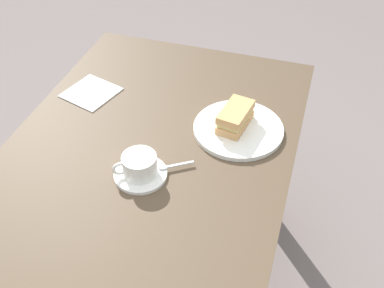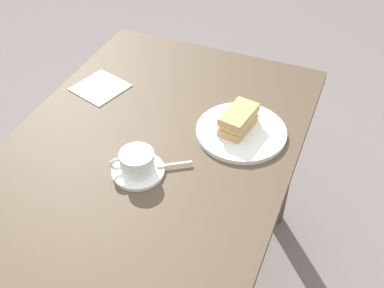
{
  "view_description": "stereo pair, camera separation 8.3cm",
  "coord_description": "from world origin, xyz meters",
  "px_view_note": "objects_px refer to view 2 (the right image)",
  "views": [
    {
      "loc": [
        -0.82,
        -0.4,
        1.63
      ],
      "look_at": [
        0.08,
        -0.12,
        0.77
      ],
      "focal_mm": 43.35,
      "sensor_mm": 36.0,
      "label": 1
    },
    {
      "loc": [
        -0.79,
        -0.48,
        1.63
      ],
      "look_at": [
        0.08,
        -0.12,
        0.77
      ],
      "focal_mm": 43.35,
      "sensor_mm": 36.0,
      "label": 2
    }
  ],
  "objects_px": {
    "coffee_saucer": "(138,171)",
    "spoon": "(168,165)",
    "dining_table": "(143,194)",
    "coffee_cup": "(137,161)",
    "sandwich_front": "(238,120)",
    "sandwich_plate": "(241,132)",
    "napkin": "(100,88)"
  },
  "relations": [
    {
      "from": "dining_table",
      "to": "sandwich_front",
      "type": "relative_size",
      "value": 9.16
    },
    {
      "from": "spoon",
      "to": "napkin",
      "type": "distance_m",
      "value": 0.44
    },
    {
      "from": "dining_table",
      "to": "spoon",
      "type": "xyz_separation_m",
      "value": [
        -0.0,
        -0.09,
        0.16
      ]
    },
    {
      "from": "coffee_cup",
      "to": "coffee_saucer",
      "type": "bearing_deg",
      "value": -57.18
    },
    {
      "from": "coffee_cup",
      "to": "spoon",
      "type": "relative_size",
      "value": 1.23
    },
    {
      "from": "sandwich_plate",
      "to": "sandwich_front",
      "type": "xyz_separation_m",
      "value": [
        0.0,
        0.01,
        0.04
      ]
    },
    {
      "from": "coffee_saucer",
      "to": "spoon",
      "type": "bearing_deg",
      "value": -56.7
    },
    {
      "from": "coffee_saucer",
      "to": "spoon",
      "type": "distance_m",
      "value": 0.08
    },
    {
      "from": "dining_table",
      "to": "sandwich_plate",
      "type": "relative_size",
      "value": 4.77
    },
    {
      "from": "coffee_cup",
      "to": "dining_table",
      "type": "bearing_deg",
      "value": 21.84
    },
    {
      "from": "coffee_saucer",
      "to": "spoon",
      "type": "height_order",
      "value": "spoon"
    },
    {
      "from": "spoon",
      "to": "sandwich_front",
      "type": "bearing_deg",
      "value": -30.36
    },
    {
      "from": "sandwich_plate",
      "to": "coffee_cup",
      "type": "xyz_separation_m",
      "value": [
        -0.26,
        0.21,
        0.03
      ]
    },
    {
      "from": "napkin",
      "to": "spoon",
      "type": "bearing_deg",
      "value": -124.99
    },
    {
      "from": "dining_table",
      "to": "sandwich_plate",
      "type": "height_order",
      "value": "sandwich_plate"
    },
    {
      "from": "napkin",
      "to": "sandwich_front",
      "type": "bearing_deg",
      "value": -94.39
    },
    {
      "from": "dining_table",
      "to": "sandwich_front",
      "type": "bearing_deg",
      "value": -44.78
    },
    {
      "from": "sandwich_front",
      "to": "napkin",
      "type": "height_order",
      "value": "sandwich_front"
    },
    {
      "from": "sandwich_front",
      "to": "dining_table",
      "type": "bearing_deg",
      "value": 135.22
    },
    {
      "from": "sandwich_front",
      "to": "coffee_saucer",
      "type": "distance_m",
      "value": 0.33
    },
    {
      "from": "spoon",
      "to": "sandwich_plate",
      "type": "bearing_deg",
      "value": -33.33
    },
    {
      "from": "sandwich_front",
      "to": "coffee_saucer",
      "type": "xyz_separation_m",
      "value": [
        -0.26,
        0.19,
        -0.04
      ]
    },
    {
      "from": "sandwich_plate",
      "to": "sandwich_front",
      "type": "distance_m",
      "value": 0.04
    },
    {
      "from": "spoon",
      "to": "coffee_cup",
      "type": "bearing_deg",
      "value": 123.29
    },
    {
      "from": "dining_table",
      "to": "napkin",
      "type": "distance_m",
      "value": 0.4
    },
    {
      "from": "dining_table",
      "to": "coffee_cup",
      "type": "relative_size",
      "value": 11.59
    },
    {
      "from": "sandwich_front",
      "to": "coffee_cup",
      "type": "bearing_deg",
      "value": 143.19
    },
    {
      "from": "coffee_saucer",
      "to": "napkin",
      "type": "distance_m",
      "value": 0.42
    },
    {
      "from": "sandwich_plate",
      "to": "spoon",
      "type": "relative_size",
      "value": 2.98
    },
    {
      "from": "coffee_saucer",
      "to": "spoon",
      "type": "xyz_separation_m",
      "value": [
        0.04,
        -0.07,
        0.01
      ]
    },
    {
      "from": "dining_table",
      "to": "coffee_cup",
      "type": "xyz_separation_m",
      "value": [
        -0.05,
        -0.02,
        0.19
      ]
    },
    {
      "from": "sandwich_front",
      "to": "spoon",
      "type": "xyz_separation_m",
      "value": [
        -0.22,
        0.13,
        -0.03
      ]
    }
  ]
}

